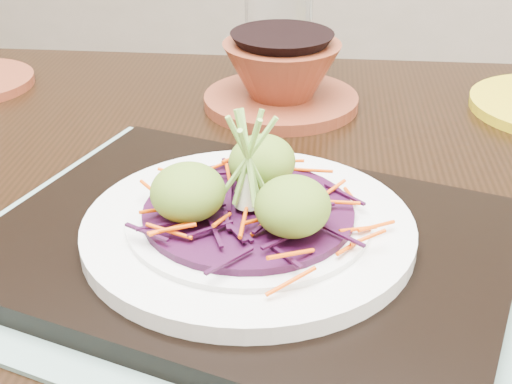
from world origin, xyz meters
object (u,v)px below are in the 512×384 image
(serving_tray, at_px, (249,246))
(white_plate, at_px, (248,227))
(water_glass, at_px, (278,32))
(terracotta_bowl_set, at_px, (281,79))
(dining_table, at_px, (238,300))

(serving_tray, xyz_separation_m, white_plate, (0.00, -0.00, 0.02))
(serving_tray, xyz_separation_m, water_glass, (-0.07, 0.39, 0.04))
(white_plate, relative_size, terracotta_bowl_set, 1.09)
(water_glass, relative_size, terracotta_bowl_set, 0.52)
(white_plate, bearing_deg, water_glass, 100.84)
(white_plate, bearing_deg, dining_table, 112.77)
(dining_table, height_order, terracotta_bowl_set, terracotta_bowl_set)
(serving_tray, bearing_deg, dining_table, 121.48)
(dining_table, distance_m, water_glass, 0.35)
(white_plate, distance_m, terracotta_bowl_set, 0.30)
(water_glass, bearing_deg, dining_table, -82.21)
(white_plate, bearing_deg, serving_tray, 153.43)
(terracotta_bowl_set, bearing_deg, serving_tray, -80.75)
(water_glass, bearing_deg, terracotta_bowl_set, -73.99)
(terracotta_bowl_set, bearing_deg, dining_table, -85.64)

